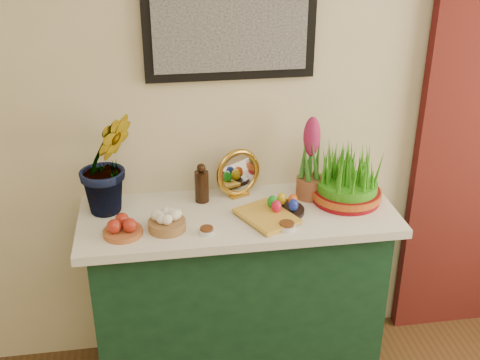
% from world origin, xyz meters
% --- Properties ---
extents(sideboard, '(1.30, 0.45, 0.85)m').
position_xyz_m(sideboard, '(-0.10, 2.00, 0.42)').
color(sideboard, '#163E22').
rests_on(sideboard, ground).
extents(tablecloth, '(1.40, 0.55, 0.04)m').
position_xyz_m(tablecloth, '(-0.10, 2.00, 0.87)').
color(tablecloth, silver).
rests_on(tablecloth, sideboard).
extents(hyacinth_green, '(0.37, 0.35, 0.60)m').
position_xyz_m(hyacinth_green, '(-0.66, 2.11, 1.19)').
color(hyacinth_green, '#2F7020').
rests_on(hyacinth_green, tablecloth).
extents(apple_bowl, '(0.19, 0.19, 0.08)m').
position_xyz_m(apple_bowl, '(-0.60, 1.88, 0.92)').
color(apple_bowl, '#AA592C').
rests_on(apple_bowl, tablecloth).
extents(garlic_basket, '(0.20, 0.20, 0.09)m').
position_xyz_m(garlic_basket, '(-0.42, 1.90, 0.93)').
color(garlic_basket, olive).
rests_on(garlic_basket, tablecloth).
extents(vinegar_cruet, '(0.06, 0.06, 0.19)m').
position_xyz_m(vinegar_cruet, '(-0.25, 2.13, 0.97)').
color(vinegar_cruet, black).
rests_on(vinegar_cruet, tablecloth).
extents(mirror, '(0.23, 0.13, 0.23)m').
position_xyz_m(mirror, '(-0.08, 2.17, 1.00)').
color(mirror, '#BA8A2E').
rests_on(mirror, tablecloth).
extents(book, '(0.27, 0.31, 0.03)m').
position_xyz_m(book, '(-0.08, 1.88, 0.91)').
color(book, gold).
rests_on(book, tablecloth).
extents(spice_dish_left, '(0.07, 0.07, 0.03)m').
position_xyz_m(spice_dish_left, '(-0.26, 1.84, 0.90)').
color(spice_dish_left, silver).
rests_on(spice_dish_left, tablecloth).
extents(spice_dish_right, '(0.08, 0.08, 0.03)m').
position_xyz_m(spice_dish_right, '(0.08, 1.82, 0.90)').
color(spice_dish_right, silver).
rests_on(spice_dish_right, tablecloth).
extents(egg_plate, '(0.22, 0.22, 0.08)m').
position_xyz_m(egg_plate, '(0.10, 1.97, 0.92)').
color(egg_plate, black).
rests_on(egg_plate, tablecloth).
extents(hyacinth_pink, '(0.12, 0.12, 0.39)m').
position_xyz_m(hyacinth_pink, '(0.24, 2.10, 1.07)').
color(hyacinth_pink, brown).
rests_on(hyacinth_pink, tablecloth).
extents(wheatgrass_sabzeh, '(0.32, 0.32, 0.26)m').
position_xyz_m(wheatgrass_sabzeh, '(0.40, 2.04, 1.00)').
color(wheatgrass_sabzeh, maroon).
rests_on(wheatgrass_sabzeh, tablecloth).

